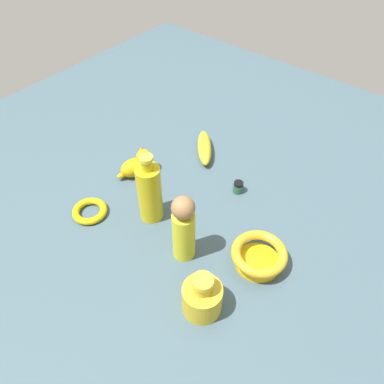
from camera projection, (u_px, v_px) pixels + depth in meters
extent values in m
plane|color=#384C56|center=(192.00, 212.00, 1.16)|extent=(2.00, 2.00, 0.00)
cylinder|color=gold|center=(150.00, 193.00, 1.08)|extent=(0.07, 0.07, 0.18)
cylinder|color=gold|center=(147.00, 165.00, 1.00)|extent=(0.03, 0.03, 0.03)
cylinder|color=gold|center=(146.00, 158.00, 0.99)|extent=(0.04, 0.04, 0.01)
ellipsoid|color=gold|center=(204.00, 148.00, 1.33)|extent=(0.15, 0.17, 0.05)
cylinder|color=#265634|center=(238.00, 188.00, 1.21)|extent=(0.03, 0.03, 0.03)
cylinder|color=gold|center=(238.00, 185.00, 1.20)|extent=(0.03, 0.03, 0.00)
cylinder|color=black|center=(239.00, 184.00, 1.19)|extent=(0.03, 0.03, 0.01)
cylinder|color=gold|center=(202.00, 299.00, 0.91)|extent=(0.10, 0.10, 0.08)
cylinder|color=gold|center=(203.00, 286.00, 0.87)|extent=(0.04, 0.04, 0.03)
cylinder|color=gold|center=(203.00, 281.00, 0.85)|extent=(0.05, 0.05, 0.01)
torus|color=#BBA20D|center=(90.00, 211.00, 1.14)|extent=(0.10, 0.10, 0.02)
cylinder|color=gold|center=(184.00, 235.00, 1.00)|extent=(0.08, 0.08, 0.15)
sphere|color=olive|center=(183.00, 208.00, 0.92)|extent=(0.06, 0.06, 0.06)
ellipsoid|color=#C38F0C|center=(134.00, 168.00, 1.25)|extent=(0.09, 0.11, 0.06)
sphere|color=#C38F0C|center=(144.00, 157.00, 1.24)|extent=(0.05, 0.05, 0.05)
cone|color=#C38F0C|center=(141.00, 149.00, 1.24)|extent=(0.02, 0.02, 0.02)
cone|color=#C38F0C|center=(145.00, 154.00, 1.22)|extent=(0.02, 0.02, 0.02)
ellipsoid|color=#C38F0C|center=(123.00, 175.00, 1.24)|extent=(0.03, 0.04, 0.02)
cylinder|color=gold|center=(257.00, 262.00, 1.02)|extent=(0.12, 0.12, 0.01)
torus|color=#B98E1E|center=(259.00, 253.00, 0.99)|extent=(0.15, 0.15, 0.03)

